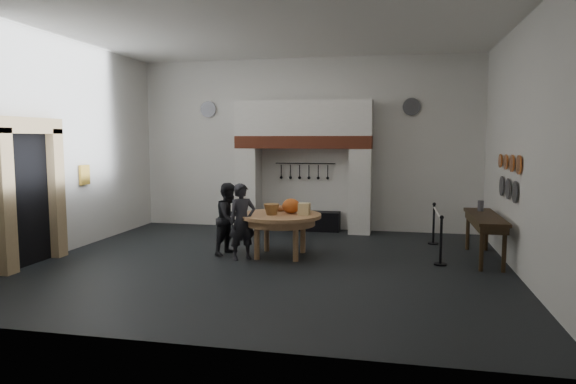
% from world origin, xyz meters
% --- Properties ---
extents(floor, '(9.00, 8.00, 0.02)m').
position_xyz_m(floor, '(0.00, 0.00, 0.00)').
color(floor, black).
rests_on(floor, ground).
extents(ceiling, '(9.00, 8.00, 0.02)m').
position_xyz_m(ceiling, '(0.00, 0.00, 4.50)').
color(ceiling, silver).
rests_on(ceiling, wall_back).
extents(wall_back, '(9.00, 0.02, 4.50)m').
position_xyz_m(wall_back, '(0.00, 4.00, 2.25)').
color(wall_back, silver).
rests_on(wall_back, floor).
extents(wall_front, '(9.00, 0.02, 4.50)m').
position_xyz_m(wall_front, '(0.00, -4.00, 2.25)').
color(wall_front, silver).
rests_on(wall_front, floor).
extents(wall_left, '(0.02, 8.00, 4.50)m').
position_xyz_m(wall_left, '(-4.50, 0.00, 2.25)').
color(wall_left, silver).
rests_on(wall_left, floor).
extents(wall_right, '(0.02, 8.00, 4.50)m').
position_xyz_m(wall_right, '(4.50, 0.00, 2.25)').
color(wall_right, silver).
rests_on(wall_right, floor).
extents(chimney_pier_left, '(0.55, 0.70, 2.15)m').
position_xyz_m(chimney_pier_left, '(-1.48, 3.65, 1.07)').
color(chimney_pier_left, silver).
rests_on(chimney_pier_left, floor).
extents(chimney_pier_right, '(0.55, 0.70, 2.15)m').
position_xyz_m(chimney_pier_right, '(1.48, 3.65, 1.07)').
color(chimney_pier_right, silver).
rests_on(chimney_pier_right, floor).
extents(hearth_brick_band, '(3.50, 0.72, 0.32)m').
position_xyz_m(hearth_brick_band, '(0.00, 3.65, 2.31)').
color(hearth_brick_band, '#9E442B').
rests_on(hearth_brick_band, chimney_pier_left).
extents(chimney_hood, '(3.50, 0.70, 0.90)m').
position_xyz_m(chimney_hood, '(0.00, 3.65, 2.92)').
color(chimney_hood, silver).
rests_on(chimney_hood, hearth_brick_band).
extents(iron_range, '(1.90, 0.45, 0.50)m').
position_xyz_m(iron_range, '(0.00, 3.72, 0.25)').
color(iron_range, black).
rests_on(iron_range, floor).
extents(utensil_rail, '(1.60, 0.02, 0.02)m').
position_xyz_m(utensil_rail, '(0.00, 3.92, 1.75)').
color(utensil_rail, black).
rests_on(utensil_rail, wall_back).
extents(door_recess, '(0.04, 1.10, 2.50)m').
position_xyz_m(door_recess, '(-4.47, -1.00, 1.25)').
color(door_recess, black).
rests_on(door_recess, floor).
extents(door_jamb_near, '(0.22, 0.30, 2.60)m').
position_xyz_m(door_jamb_near, '(-4.38, -1.70, 1.30)').
color(door_jamb_near, tan).
rests_on(door_jamb_near, floor).
extents(door_jamb_far, '(0.22, 0.30, 2.60)m').
position_xyz_m(door_jamb_far, '(-4.38, -0.30, 1.30)').
color(door_jamb_far, tan).
rests_on(door_jamb_far, floor).
extents(door_lintel, '(0.22, 1.70, 0.30)m').
position_xyz_m(door_lintel, '(-4.38, -1.00, 2.65)').
color(door_lintel, tan).
rests_on(door_lintel, door_jamb_near).
extents(wall_plaque, '(0.05, 0.34, 0.44)m').
position_xyz_m(wall_plaque, '(-4.45, 0.80, 1.60)').
color(wall_plaque, gold).
rests_on(wall_plaque, wall_left).
extents(work_table, '(1.70, 1.70, 0.07)m').
position_xyz_m(work_table, '(0.06, 0.68, 0.84)').
color(work_table, tan).
rests_on(work_table, floor).
extents(pumpkin, '(0.36, 0.36, 0.31)m').
position_xyz_m(pumpkin, '(0.26, 0.78, 1.03)').
color(pumpkin, '#C7481C').
rests_on(pumpkin, work_table).
extents(cheese_block_big, '(0.22, 0.22, 0.24)m').
position_xyz_m(cheese_block_big, '(0.56, 0.63, 0.99)').
color(cheese_block_big, '#E2C587').
rests_on(cheese_block_big, work_table).
extents(cheese_block_small, '(0.18, 0.18, 0.20)m').
position_xyz_m(cheese_block_small, '(0.54, 0.93, 0.97)').
color(cheese_block_small, '#EAD28C').
rests_on(cheese_block_small, work_table).
extents(wicker_basket, '(0.33, 0.33, 0.22)m').
position_xyz_m(wicker_basket, '(-0.09, 0.53, 0.98)').
color(wicker_basket, olive).
rests_on(wicker_basket, work_table).
extents(bread_loaf, '(0.31, 0.18, 0.13)m').
position_xyz_m(bread_loaf, '(-0.04, 1.03, 0.94)').
color(bread_loaf, '#975C35').
rests_on(bread_loaf, work_table).
extents(visitor_near, '(0.66, 0.63, 1.52)m').
position_xyz_m(visitor_near, '(-0.62, 0.24, 0.76)').
color(visitor_near, '#222227').
rests_on(visitor_near, floor).
extents(visitor_far, '(0.79, 0.88, 1.50)m').
position_xyz_m(visitor_far, '(-1.02, 0.64, 0.75)').
color(visitor_far, black).
rests_on(visitor_far, floor).
extents(side_table, '(0.55, 2.20, 0.06)m').
position_xyz_m(side_table, '(4.10, 1.18, 0.87)').
color(side_table, '#332612').
rests_on(side_table, floor).
extents(pewter_jug, '(0.12, 0.12, 0.22)m').
position_xyz_m(pewter_jug, '(4.10, 1.78, 1.01)').
color(pewter_jug, '#535258').
rests_on(pewter_jug, side_table).
extents(copper_pan_a, '(0.03, 0.34, 0.34)m').
position_xyz_m(copper_pan_a, '(4.46, 0.20, 1.95)').
color(copper_pan_a, '#C6662D').
rests_on(copper_pan_a, wall_right).
extents(copper_pan_b, '(0.03, 0.32, 0.32)m').
position_xyz_m(copper_pan_b, '(4.46, 0.75, 1.95)').
color(copper_pan_b, '#C6662D').
rests_on(copper_pan_b, wall_right).
extents(copper_pan_c, '(0.03, 0.30, 0.30)m').
position_xyz_m(copper_pan_c, '(4.46, 1.30, 1.95)').
color(copper_pan_c, '#C6662D').
rests_on(copper_pan_c, wall_right).
extents(copper_pan_d, '(0.03, 0.28, 0.28)m').
position_xyz_m(copper_pan_d, '(4.46, 1.85, 1.95)').
color(copper_pan_d, '#C6662D').
rests_on(copper_pan_d, wall_right).
extents(pewter_plate_left, '(0.03, 0.40, 0.40)m').
position_xyz_m(pewter_plate_left, '(4.46, 0.40, 1.45)').
color(pewter_plate_left, '#4C4C51').
rests_on(pewter_plate_left, wall_right).
extents(pewter_plate_mid, '(0.03, 0.40, 0.40)m').
position_xyz_m(pewter_plate_mid, '(4.46, 1.00, 1.45)').
color(pewter_plate_mid, '#4C4C51').
rests_on(pewter_plate_mid, wall_right).
extents(pewter_plate_right, '(0.03, 0.40, 0.40)m').
position_xyz_m(pewter_plate_right, '(4.46, 1.60, 1.45)').
color(pewter_plate_right, '#4C4C51').
rests_on(pewter_plate_right, wall_right).
extents(pewter_plate_back_left, '(0.44, 0.03, 0.44)m').
position_xyz_m(pewter_plate_back_left, '(-2.70, 3.96, 3.20)').
color(pewter_plate_back_left, '#4C4C51').
rests_on(pewter_plate_back_left, wall_back).
extents(pewter_plate_back_right, '(0.44, 0.03, 0.44)m').
position_xyz_m(pewter_plate_back_right, '(2.70, 3.96, 3.20)').
color(pewter_plate_back_right, '#4C4C51').
rests_on(pewter_plate_back_right, wall_back).
extents(barrier_post_near, '(0.05, 0.05, 0.90)m').
position_xyz_m(barrier_post_near, '(3.22, 0.58, 0.45)').
color(barrier_post_near, black).
rests_on(barrier_post_near, floor).
extents(barrier_post_far, '(0.05, 0.05, 0.90)m').
position_xyz_m(barrier_post_far, '(3.22, 2.58, 0.45)').
color(barrier_post_far, black).
rests_on(barrier_post_far, floor).
extents(barrier_rope, '(0.04, 2.00, 0.04)m').
position_xyz_m(barrier_rope, '(3.22, 1.58, 0.85)').
color(barrier_rope, silver).
rests_on(barrier_rope, barrier_post_near).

